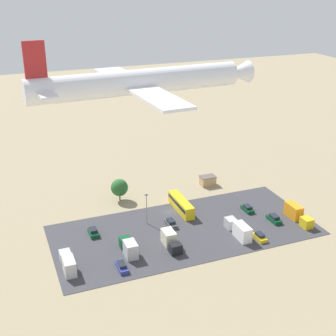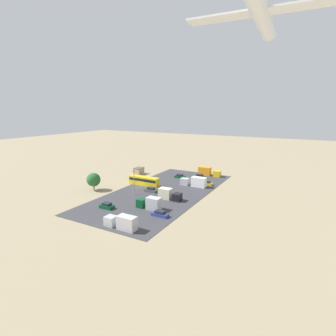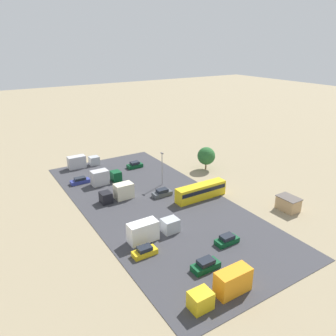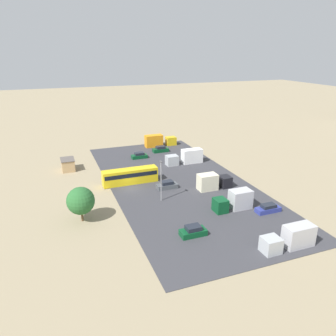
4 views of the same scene
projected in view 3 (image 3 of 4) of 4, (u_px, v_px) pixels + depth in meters
name	position (u px, v px, depth m)	size (l,w,h in m)	color
ground_plane	(195.00, 192.00, 73.56)	(400.00, 400.00, 0.00)	gray
parking_lot_surface	(155.00, 204.00, 68.45)	(62.75, 28.52, 0.08)	#38383D
shed_building	(288.00, 203.00, 65.59)	(4.42, 3.14, 2.78)	tan
bus	(201.00, 191.00, 70.14)	(2.53, 11.84, 3.20)	gold
parked_car_0	(227.00, 240.00, 54.77)	(1.86, 4.13, 1.55)	#0C4723
parked_car_1	(135.00, 165.00, 87.57)	(1.98, 4.10, 1.64)	#0C4723
parked_car_2	(162.00, 193.00, 71.63)	(1.90, 4.31, 1.59)	#4C5156
parked_car_3	(206.00, 265.00, 48.56)	(1.95, 4.40, 1.66)	#0C4723
parked_car_4	(80.00, 181.00, 77.94)	(1.76, 4.54, 1.47)	navy
parked_car_5	(145.00, 252.00, 51.77)	(1.78, 4.01, 1.53)	gold
parked_truck_0	(82.00, 162.00, 87.71)	(2.32, 8.33, 3.28)	#ADB2B7
parked_truck_1	(224.00, 286.00, 43.05)	(2.31, 9.40, 3.49)	gold
parked_truck_2	(151.00, 230.00, 55.94)	(2.38, 9.44, 3.52)	#ADB2B7
parked_truck_3	(104.00, 177.00, 77.57)	(2.52, 7.09, 3.46)	#0C4723
parked_truck_4	(119.00, 193.00, 69.80)	(2.53, 7.19, 3.30)	black
tree_near_shed	(206.00, 156.00, 85.56)	(4.65, 4.65, 6.06)	brown
light_pole_lot_centre	(162.00, 167.00, 75.81)	(0.90, 0.28, 7.94)	gray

